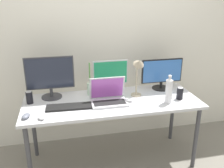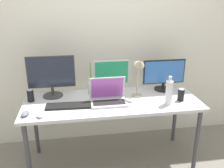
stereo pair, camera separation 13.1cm
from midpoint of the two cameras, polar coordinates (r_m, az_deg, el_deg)
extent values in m
plane|color=gray|center=(2.95, -1.34, -17.04)|extent=(16.00, 16.00, 0.00)
cube|color=silver|center=(2.96, -3.77, 10.82)|extent=(7.00, 0.08, 2.60)
cylinder|color=#424247|center=(2.51, -19.92, -15.96)|extent=(0.04, 0.04, 0.71)
cylinder|color=#424247|center=(2.78, 17.33, -11.74)|extent=(0.04, 0.04, 0.71)
cylinder|color=#424247|center=(2.98, -18.67, -9.56)|extent=(0.04, 0.04, 0.71)
cylinder|color=#424247|center=(3.22, 12.46, -6.64)|extent=(0.04, 0.04, 0.71)
cube|color=silver|center=(2.57, -1.47, -4.09)|extent=(1.79, 0.69, 0.03)
cylinder|color=#38383D|center=(2.73, -14.94, -2.85)|extent=(0.21, 0.21, 0.01)
cylinder|color=#38383D|center=(2.71, -15.04, -1.86)|extent=(0.03, 0.03, 0.09)
cube|color=#38383D|center=(2.64, -15.45, 2.43)|extent=(0.49, 0.02, 0.34)
cube|color=#232838|center=(2.63, -15.46, 2.35)|extent=(0.47, 0.01, 0.31)
cylinder|color=silver|center=(2.78, -1.72, -1.70)|extent=(0.21, 0.21, 0.01)
cylinder|color=silver|center=(2.76, -1.73, -0.78)|extent=(0.03, 0.03, 0.08)
cube|color=silver|center=(2.70, -1.77, 2.67)|extent=(0.38, 0.02, 0.27)
cube|color=#1E8C59|center=(2.69, -1.72, 2.59)|extent=(0.36, 0.01, 0.24)
cylinder|color=black|center=(2.91, 9.81, -0.92)|extent=(0.20, 0.20, 0.01)
cylinder|color=black|center=(2.90, 9.85, -0.20)|extent=(0.03, 0.03, 0.07)
cube|color=black|center=(2.85, 10.06, 2.99)|extent=(0.47, 0.02, 0.27)
cube|color=#3366B2|center=(2.84, 10.15, 2.91)|extent=(0.45, 0.01, 0.25)
cube|color=silver|center=(2.49, -2.18, -4.31)|extent=(0.36, 0.24, 0.02)
cube|color=black|center=(2.47, -2.11, -4.23)|extent=(0.32, 0.13, 0.00)
cube|color=silver|center=(2.53, -2.60, -0.84)|extent=(0.36, 0.05, 0.23)
cube|color=#A54CB2|center=(2.52, -2.57, -0.93)|extent=(0.32, 0.04, 0.21)
cube|color=black|center=(2.45, -11.30, -5.15)|extent=(0.44, 0.16, 0.02)
ellipsoid|color=silver|center=(2.30, -17.43, -7.28)|extent=(0.07, 0.10, 0.03)
ellipsoid|color=slate|center=(2.36, -20.64, -6.92)|extent=(0.09, 0.12, 0.04)
cylinder|color=silver|center=(2.52, 11.40, -1.73)|extent=(0.07, 0.07, 0.24)
cone|color=silver|center=(2.47, 11.62, 1.17)|extent=(0.06, 0.06, 0.03)
cylinder|color=white|center=(2.46, 11.66, 1.72)|extent=(0.03, 0.03, 0.02)
cylinder|color=black|center=(2.65, 13.88, -2.14)|extent=(0.07, 0.07, 0.12)
cylinder|color=silver|center=(2.63, 14.00, -0.87)|extent=(0.06, 0.06, 0.00)
cylinder|color=black|center=(2.63, -19.73, -2.96)|extent=(0.07, 0.07, 0.12)
cylinder|color=silver|center=(2.61, -19.89, -1.69)|extent=(0.06, 0.06, 0.00)
cylinder|color=#B2D1B7|center=(2.69, -6.41, -1.18)|extent=(0.06, 0.06, 0.13)
cylinder|color=#519342|center=(2.63, -6.56, 2.45)|extent=(0.01, 0.01, 0.23)
cylinder|color=tan|center=(2.69, 4.12, -2.49)|extent=(0.11, 0.11, 0.01)
cylinder|color=tan|center=(2.63, 4.22, 1.04)|extent=(0.02, 0.02, 0.34)
cone|color=tan|center=(2.51, 4.72, 4.87)|extent=(0.11, 0.12, 0.11)
camera|label=1|loc=(0.07, -91.51, -0.56)|focal=40.00mm
camera|label=2|loc=(0.07, 88.49, 0.56)|focal=40.00mm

